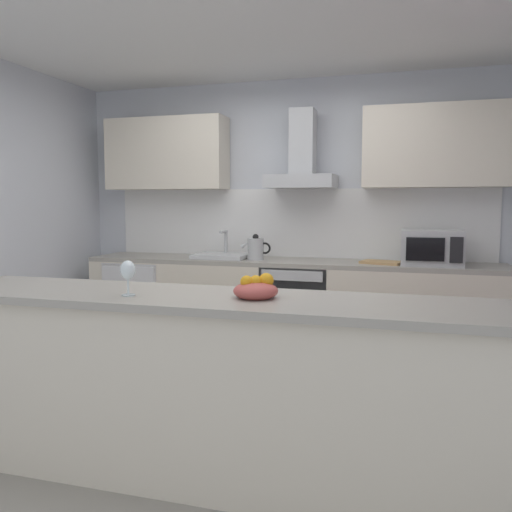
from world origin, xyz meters
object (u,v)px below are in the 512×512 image
Objects in this scene: refrigerator at (143,303)px; wine_glass at (128,271)px; sink at (222,255)px; fruit_bowl at (256,289)px; microwave at (432,248)px; range_hood at (302,163)px; chopping_board at (382,262)px; oven at (298,308)px; kettle at (256,248)px.

refrigerator is 4.78× the size of wine_glass.
sink reaches higher than fruit_bowl.
refrigerator is 1.70× the size of microwave.
range_hood is 1.16m from chopping_board.
microwave reaches higher than fruit_bowl.
oven is 0.88m from sink.
sink is 2.81× the size of wine_glass.
sink is (-1.90, 0.04, -0.12)m from microwave.
sink reaches higher than chopping_board.
kettle is (-1.55, -0.01, -0.04)m from microwave.
range_hood is 2.54m from fruit_bowl.
sink is 1.47× the size of chopping_board.
range_hood is at bearing 172.23° from microwave.
fruit_bowl is (0.63, 0.12, -0.08)m from wine_glass.
fruit_bowl is at bearing -83.80° from range_hood.
kettle is at bearing -179.50° from chopping_board.
oven is 2.77× the size of kettle.
sink reaches higher than oven.
microwave is 1.91m from sink.
range_hood is 4.05× the size of wine_glass.
microwave reaches higher than kettle.
chopping_board reaches higher than refrigerator.
oven is 2.50m from wine_glass.
range_hood reaches higher than kettle.
sink is at bearing 178.67° from chopping_board.
fruit_bowl is at bearing -66.14° from sink.
oven is 0.94× the size of refrigerator.
refrigerator is 1.70× the size of sink.
wine_glass reaches higher than chopping_board.
microwave is (2.74, -0.03, 0.62)m from refrigerator.
fruit_bowl is at bearing 10.72° from wine_glass.
chopping_board reaches higher than oven.
refrigerator is 2.38m from chopping_board.
wine_glass is at bearing -98.86° from oven.
microwave is 1.00× the size of sink.
chopping_board is at bearing 64.75° from wine_glass.
microwave is 1.73× the size of kettle.
range_hood reaches higher than chopping_board.
microwave is at bearing 57.12° from wine_glass.
microwave is (1.15, -0.03, 0.59)m from oven.
sink is at bearing 0.94° from refrigerator.
refrigerator is (-1.59, -0.00, -0.03)m from oven.
oven is 1.59m from refrigerator.
wine_glass is at bearing -63.00° from refrigerator.
refrigerator is 2.94× the size of kettle.
microwave is 1.55m from kettle.
oven is 1.30m from microwave.
oven is at bearing -0.84° from sink.
oven is 1.60× the size of sink.
kettle is (1.19, -0.03, 0.58)m from refrigerator.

